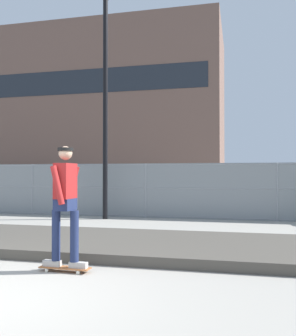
{
  "coord_description": "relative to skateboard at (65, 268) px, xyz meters",
  "views": [
    {
      "loc": [
        3.07,
        -3.87,
        1.49
      ],
      "look_at": [
        0.92,
        5.16,
        1.64
      ],
      "focal_mm": 40.34,
      "sensor_mm": 36.0,
      "label": 1
    }
  ],
  "objects": [
    {
      "name": "skater",
      "position": [
        0.0,
        0.0,
        1.07
      ],
      "size": [
        0.72,
        0.59,
        1.84
      ],
      "color": "#B2ADA8",
      "rests_on": "skateboard"
    },
    {
      "name": "chain_fence",
      "position": [
        -0.5,
        7.2,
        0.87
      ],
      "size": [
        25.78,
        0.06,
        1.85
      ],
      "color": "gray",
      "rests_on": "ground_plane"
    },
    {
      "name": "library_building",
      "position": [
        -12.36,
        37.78,
        8.89
      ],
      "size": [
        26.54,
        13.58,
        17.89
      ],
      "color": "brown",
      "rests_on": "ground_plane"
    },
    {
      "name": "gravel_berm",
      "position": [
        -0.5,
        1.93,
        0.03
      ],
      "size": [
        13.06,
        2.89,
        0.18
      ],
      "primitive_type": "cube",
      "color": "#4C473F",
      "rests_on": "ground_plane"
    },
    {
      "name": "parked_car_mid",
      "position": [
        -0.49,
        10.08,
        0.78
      ],
      "size": [
        4.51,
        2.17,
        1.66
      ],
      "color": "navy",
      "rests_on": "ground_plane"
    },
    {
      "name": "parked_car_near",
      "position": [
        -6.08,
        10.41,
        0.78
      ],
      "size": [
        4.55,
        2.25,
        1.66
      ],
      "color": "#B7BABF",
      "rests_on": "ground_plane"
    },
    {
      "name": "street_lamp",
      "position": [
        -1.71,
        6.52,
        4.64
      ],
      "size": [
        0.44,
        0.44,
        7.67
      ],
      "color": "black",
      "rests_on": "ground_plane"
    },
    {
      "name": "skateboard",
      "position": [
        0.0,
        0.0,
        0.0
      ],
      "size": [
        0.81,
        0.23,
        0.07
      ],
      "color": "#9E5B33",
      "rests_on": "ground_plane"
    }
  ]
}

